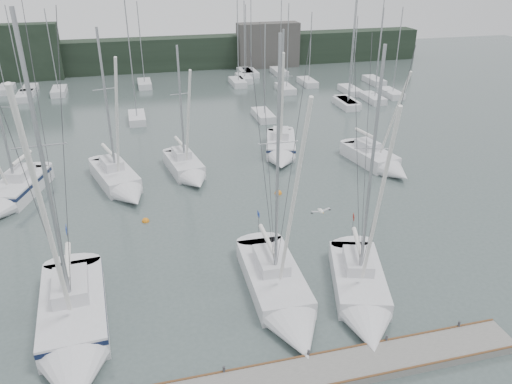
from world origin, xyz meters
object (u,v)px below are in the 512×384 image
sailboat_near_left (74,333)px  sailboat_mid_a (10,196)px  sailboat_near_right (363,299)px  buoy_a (146,221)px  sailboat_mid_d (281,150)px  sailboat_mid_b (121,184)px  sailboat_near_center (283,301)px  sailboat_mid_e (380,162)px  sailboat_mid_c (188,171)px  buoy_b (278,194)px

sailboat_near_left → sailboat_mid_a: 18.03m
sailboat_near_right → sailboat_near_left: bearing=-166.6°
buoy_a → sailboat_mid_d: bearing=36.3°
sailboat_near_left → sailboat_mid_b: 17.53m
sailboat_near_left → sailboat_near_right: size_ratio=1.14×
sailboat_near_center → sailboat_mid_e: 21.47m
sailboat_near_left → sailboat_mid_e: sailboat_near_left is taller
sailboat_mid_a → sailboat_mid_b: bearing=19.5°
sailboat_mid_a → sailboat_mid_e: size_ratio=1.10×
sailboat_mid_d → sailboat_near_left: bearing=-112.3°
sailboat_mid_a → sailboat_mid_c: size_ratio=1.05×
sailboat_near_right → buoy_b: 14.57m
sailboat_mid_e → buoy_b: 10.54m
sailboat_near_left → sailboat_near_right: 14.88m
sailboat_near_left → buoy_a: sailboat_near_left is taller
sailboat_near_right → sailboat_mid_b: bearing=141.1°
sailboat_mid_a → buoy_b: sailboat_mid_a is taller
sailboat_mid_e → sailboat_mid_b: bearing=166.6°
sailboat_near_right → sailboat_mid_e: (9.83, 17.19, 0.05)m
buoy_a → buoy_b: (10.47, 1.97, 0.00)m
sailboat_near_center → sailboat_near_right: 4.27m
sailboat_mid_c → sailboat_mid_d: bearing=6.8°
sailboat_mid_c → buoy_b: (6.48, -5.02, -0.57)m
sailboat_near_right → sailboat_mid_a: bearing=155.8°
sailboat_mid_b → buoy_a: size_ratio=24.94×
sailboat_near_right → buoy_b: size_ratio=24.82×
sailboat_near_left → sailboat_mid_d: sailboat_near_left is taller
sailboat_mid_e → buoy_a: 21.17m
sailboat_mid_d → sailboat_mid_e: 9.12m
sailboat_near_center → buoy_a: sailboat_near_center is taller
sailboat_mid_b → sailboat_mid_d: 15.07m
sailboat_mid_e → buoy_b: size_ratio=18.73×
sailboat_mid_d → buoy_a: bearing=-127.2°
sailboat_near_center → sailboat_mid_c: 18.85m
buoy_b → buoy_a: bearing=-169.3°
sailboat_near_right → sailboat_mid_e: sailboat_near_right is taller
sailboat_near_left → sailboat_mid_a: sailboat_near_left is taller
sailboat_near_center → buoy_a: bearing=121.1°
sailboat_mid_c → sailboat_mid_b: bearing=-176.0°
sailboat_near_center → sailboat_mid_a: sailboat_near_center is taller
sailboat_mid_d → sailboat_near_right: bearing=-79.2°
sailboat_mid_d → buoy_a: (-13.01, -9.57, -0.61)m
sailboat_near_right → sailboat_mid_e: size_ratio=1.32×
sailboat_mid_b → sailboat_near_right: bearing=-72.6°
sailboat_near_left → buoy_b: size_ratio=28.26×
sailboat_near_center → sailboat_mid_d: 22.17m
sailboat_near_left → sailboat_mid_d: (17.03, 21.23, -0.05)m
sailboat_mid_a → sailboat_mid_b: size_ratio=0.91×
buoy_a → sailboat_mid_e: bearing=12.6°
buoy_a → buoy_b: bearing=10.7°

